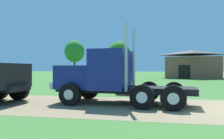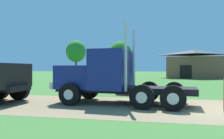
# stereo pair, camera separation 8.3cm
# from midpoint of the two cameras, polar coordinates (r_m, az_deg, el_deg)

# --- Properties ---
(ground_plane) EXTENTS (200.00, 200.00, 0.00)m
(ground_plane) POSITION_cam_midpoint_polar(r_m,az_deg,el_deg) (10.42, 26.49, -9.21)
(ground_plane) COLOR #3C6E2F
(dirt_track) EXTENTS (120.00, 5.63, 0.01)m
(dirt_track) POSITION_cam_midpoint_polar(r_m,az_deg,el_deg) (10.42, 26.49, -9.19)
(dirt_track) COLOR #867354
(dirt_track) RESTS_ON ground_plane
(truck_foreground_white) EXTENTS (6.86, 3.13, 3.74)m
(truck_foreground_white) POSITION_cam_midpoint_polar(r_m,az_deg,el_deg) (10.86, -1.01, -2.16)
(truck_foreground_white) COLOR black
(truck_foreground_white) RESTS_ON ground_plane
(shed_building) EXTENTS (9.65, 7.57, 4.82)m
(shed_building) POSITION_cam_midpoint_polar(r_m,az_deg,el_deg) (40.21, 20.28, 1.20)
(shed_building) COLOR brown
(shed_building) RESTS_ON ground_plane
(tree_left) EXTENTS (4.87, 4.87, 8.51)m
(tree_left) POSITION_cam_midpoint_polar(r_m,az_deg,el_deg) (55.02, -9.28, 4.63)
(tree_left) COLOR #513823
(tree_left) RESTS_ON ground_plane
(tree_mid) EXTENTS (4.71, 4.71, 7.34)m
(tree_mid) POSITION_cam_midpoint_polar(r_m,az_deg,el_deg) (46.41, 2.20, 4.09)
(tree_mid) COLOR #513823
(tree_mid) RESTS_ON ground_plane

